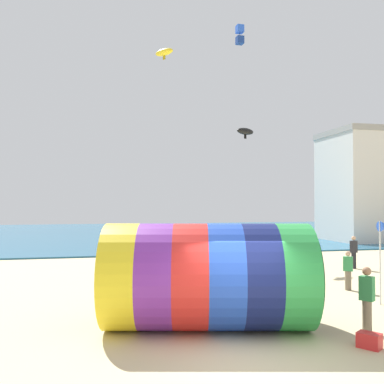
{
  "coord_description": "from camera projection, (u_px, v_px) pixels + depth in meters",
  "views": [
    {
      "loc": [
        -3.3,
        -9.18,
        3.48
      ],
      "look_at": [
        -0.41,
        4.25,
        3.8
      ],
      "focal_mm": 40.0,
      "sensor_mm": 36.0,
      "label": 1
    }
  ],
  "objects": [
    {
      "name": "ground_plane",
      "position": [
        250.0,
        357.0,
        9.59
      ],
      "size": [
        120.0,
        120.0,
        0.0
      ],
      "primitive_type": "plane",
      "color": "#CCBA8C"
    },
    {
      "name": "sea",
      "position": [
        131.0,
        233.0,
        47.02
      ],
      "size": [
        120.0,
        40.0,
        0.1
      ],
      "primitive_type": "cube",
      "color": "#236084",
      "rests_on": "ground"
    },
    {
      "name": "giant_inflatable_tube",
      "position": [
        208.0,
        276.0,
        11.73
      ],
      "size": [
        6.07,
        4.0,
        2.89
      ],
      "color": "yellow",
      "rests_on": "ground"
    },
    {
      "name": "kite_handler",
      "position": [
        367.0,
        299.0,
        11.38
      ],
      "size": [
        0.39,
        0.42,
        1.75
      ],
      "color": "#726651",
      "rests_on": "ground"
    },
    {
      "name": "kite_yellow_parafoil",
      "position": [
        164.0,
        52.0,
        19.52
      ],
      "size": [
        0.93,
        0.98,
        0.5
      ],
      "color": "yellow"
    },
    {
      "name": "kite_black_parafoil",
      "position": [
        245.0,
        131.0,
        25.57
      ],
      "size": [
        1.4,
        1.06,
        0.71
      ],
      "color": "black"
    },
    {
      "name": "kite_blue_box",
      "position": [
        240.0,
        35.0,
        25.48
      ],
      "size": [
        0.44,
        0.44,
        1.2
      ],
      "color": "blue"
    },
    {
      "name": "bystander_near_water",
      "position": [
        354.0,
        252.0,
        22.34
      ],
      "size": [
        0.41,
        0.32,
        1.7
      ],
      "color": "black",
      "rests_on": "ground"
    },
    {
      "name": "bystander_mid_beach",
      "position": [
        348.0,
        270.0,
        16.89
      ],
      "size": [
        0.42,
        0.39,
        1.54
      ],
      "color": "#726651",
      "rests_on": "ground"
    },
    {
      "name": "promenade_building",
      "position": [
        375.0,
        186.0,
        38.04
      ],
      "size": [
        8.49,
        6.49,
        9.8
      ],
      "color": "silver",
      "rests_on": "ground"
    },
    {
      "name": "cooler_box",
      "position": [
        369.0,
        340.0,
        10.18
      ],
      "size": [
        0.6,
        0.63,
        0.36
      ],
      "primitive_type": "cube",
      "rotation": [
        0.0,
        0.0,
        2.2
      ],
      "color": "red",
      "rests_on": "ground"
    }
  ]
}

